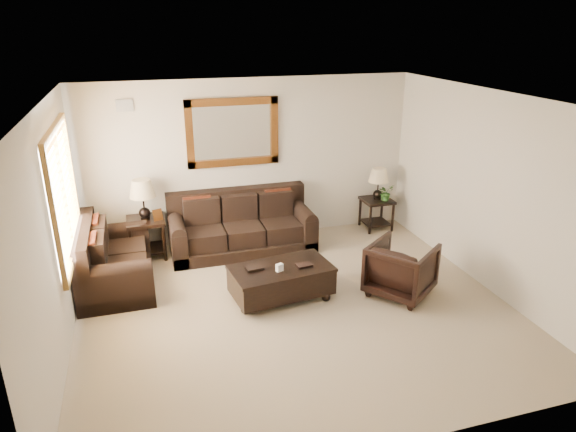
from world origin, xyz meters
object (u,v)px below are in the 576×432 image
object	(u,v)px
sofa	(241,229)
end_table_right	(378,190)
coffee_table	(281,279)
end_table_left	(144,207)
loveseat	(111,263)
armchair	(401,267)

from	to	relation	value
sofa	end_table_right	size ratio (longest dim) A/B	2.05
sofa	coffee_table	bearing A→B (deg)	-83.91
sofa	coffee_table	distance (m)	1.75
end_table_left	end_table_right	distance (m)	4.00
end_table_right	coffee_table	size ratio (longest dim) A/B	0.79
loveseat	end_table_left	bearing A→B (deg)	-31.74
end_table_right	armchair	world-z (taller)	end_table_right
end_table_right	coffee_table	bearing A→B (deg)	-140.69
end_table_left	armchair	size ratio (longest dim) A/B	1.56
sofa	loveseat	world-z (taller)	sofa
end_table_left	end_table_right	bearing A→B (deg)	0.50
sofa	loveseat	size ratio (longest dim) A/B	1.39
end_table_left	loveseat	bearing A→B (deg)	-121.74
coffee_table	end_table_left	bearing A→B (deg)	124.61
end_table_left	armchair	bearing A→B (deg)	-34.29
end_table_left	coffee_table	bearing A→B (deg)	-48.07
end_table_right	coffee_table	world-z (taller)	end_table_right
sofa	armchair	bearing A→B (deg)	-49.79
loveseat	end_table_right	distance (m)	4.62
sofa	end_table_right	xyz separation A→B (m)	(2.51, 0.16, 0.39)
loveseat	coffee_table	bearing A→B (deg)	-114.87
end_table_right	end_table_left	bearing A→B (deg)	-179.50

